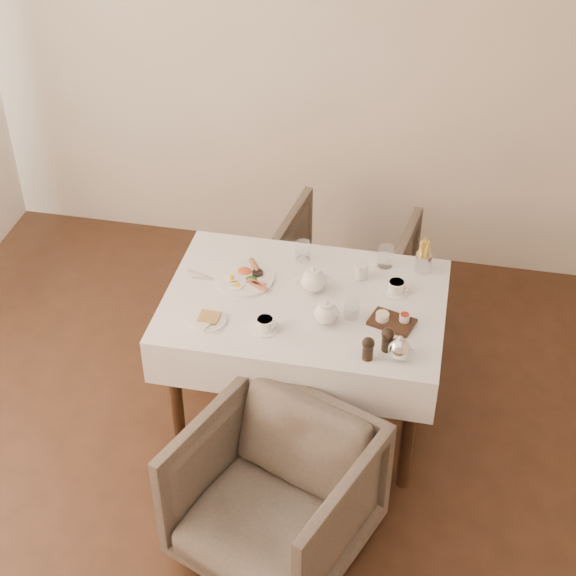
# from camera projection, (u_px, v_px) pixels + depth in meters

# --- Properties ---
(table) EXTENTS (1.28, 0.88, 0.75)m
(table) POSITION_uv_depth(u_px,v_px,m) (304.00, 319.00, 4.10)
(table) COLOR black
(table) RESTS_ON ground
(armchair_near) EXTENTS (0.93, 0.95, 0.67)m
(armchair_near) POSITION_uv_depth(u_px,v_px,m) (275.00, 496.00, 3.67)
(armchair_near) COLOR #494135
(armchair_near) RESTS_ON ground
(armchair_far) EXTENTS (0.79, 0.80, 0.65)m
(armchair_far) POSITION_uv_depth(u_px,v_px,m) (344.00, 273.00, 4.91)
(armchair_far) COLOR #494135
(armchair_far) RESTS_ON ground
(breakfast_plate) EXTENTS (0.28, 0.28, 0.04)m
(breakfast_plate) POSITION_uv_depth(u_px,v_px,m) (245.00, 277.00, 4.15)
(breakfast_plate) COLOR white
(breakfast_plate) RESTS_ON table
(side_plate) EXTENTS (0.19, 0.18, 0.02)m
(side_plate) POSITION_uv_depth(u_px,v_px,m) (205.00, 320.00, 3.90)
(side_plate) COLOR white
(side_plate) RESTS_ON table
(teapot_centre) EXTENTS (0.20, 0.17, 0.13)m
(teapot_centre) POSITION_uv_depth(u_px,v_px,m) (313.00, 279.00, 4.04)
(teapot_centre) COLOR white
(teapot_centre) RESTS_ON table
(teapot_front) EXTENTS (0.18, 0.16, 0.12)m
(teapot_front) POSITION_uv_depth(u_px,v_px,m) (326.00, 312.00, 3.86)
(teapot_front) COLOR white
(teapot_front) RESTS_ON table
(creamer) EXTENTS (0.08, 0.08, 0.07)m
(creamer) POSITION_uv_depth(u_px,v_px,m) (361.00, 271.00, 4.14)
(creamer) COLOR white
(creamer) RESTS_ON table
(teacup_near) EXTENTS (0.12, 0.12, 0.06)m
(teacup_near) POSITION_uv_depth(u_px,v_px,m) (265.00, 325.00, 3.85)
(teacup_near) COLOR white
(teacup_near) RESTS_ON table
(teacup_far) EXTENTS (0.12, 0.12, 0.06)m
(teacup_far) POSITION_uv_depth(u_px,v_px,m) (396.00, 287.00, 4.06)
(teacup_far) COLOR white
(teacup_far) RESTS_ON table
(glass_left) EXTENTS (0.08, 0.08, 0.10)m
(glass_left) POSITION_uv_depth(u_px,v_px,m) (303.00, 251.00, 4.24)
(glass_left) COLOR silver
(glass_left) RESTS_ON table
(glass_mid) EXTENTS (0.08, 0.08, 0.10)m
(glass_mid) POSITION_uv_depth(u_px,v_px,m) (352.00, 308.00, 3.90)
(glass_mid) COLOR silver
(glass_mid) RESTS_ON table
(glass_right) EXTENTS (0.09, 0.09, 0.10)m
(glass_right) POSITION_uv_depth(u_px,v_px,m) (386.00, 256.00, 4.21)
(glass_right) COLOR silver
(glass_right) RESTS_ON table
(condiment_board) EXTENTS (0.22, 0.18, 0.05)m
(condiment_board) POSITION_uv_depth(u_px,v_px,m) (391.00, 320.00, 3.89)
(condiment_board) COLOR black
(condiment_board) RESTS_ON table
(pepper_mill_left) EXTENTS (0.06, 0.06, 0.11)m
(pepper_mill_left) POSITION_uv_depth(u_px,v_px,m) (368.00, 348.00, 3.68)
(pepper_mill_left) COLOR black
(pepper_mill_left) RESTS_ON table
(pepper_mill_right) EXTENTS (0.07, 0.07, 0.12)m
(pepper_mill_right) POSITION_uv_depth(u_px,v_px,m) (388.00, 339.00, 3.72)
(pepper_mill_right) COLOR black
(pepper_mill_right) RESTS_ON table
(silver_pot) EXTENTS (0.13, 0.11, 0.13)m
(silver_pot) POSITION_uv_depth(u_px,v_px,m) (399.00, 348.00, 3.67)
(silver_pot) COLOR white
(silver_pot) RESTS_ON table
(fries_cup) EXTENTS (0.08, 0.08, 0.17)m
(fries_cup) POSITION_uv_depth(u_px,v_px,m) (424.00, 258.00, 4.16)
(fries_cup) COLOR silver
(fries_cup) RESTS_ON table
(cutlery_fork) EXTENTS (0.20, 0.07, 0.00)m
(cutlery_fork) POSITION_uv_depth(u_px,v_px,m) (205.00, 276.00, 4.17)
(cutlery_fork) COLOR silver
(cutlery_fork) RESTS_ON table
(cutlery_knife) EXTENTS (0.18, 0.02, 0.00)m
(cutlery_knife) POSITION_uv_depth(u_px,v_px,m) (210.00, 279.00, 4.15)
(cutlery_knife) COLOR silver
(cutlery_knife) RESTS_ON table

